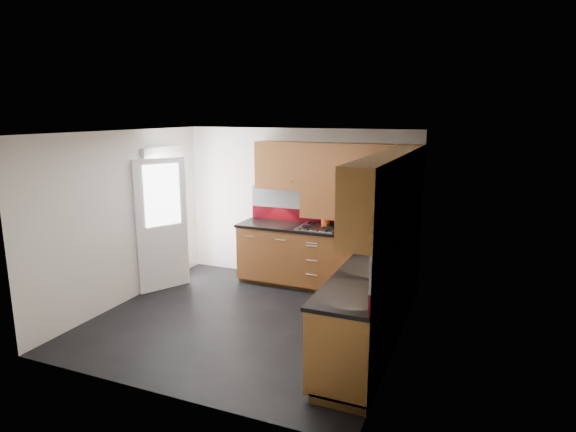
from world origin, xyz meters
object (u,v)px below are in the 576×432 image
at_px(utensil_pot, 326,220).
at_px(toaster, 400,228).
at_px(food_processor, 389,233).
at_px(gas_hob, 318,227).

height_order(utensil_pot, toaster, utensil_pot).
xyz_separation_m(toaster, food_processor, (-0.06, -0.52, 0.04)).
xyz_separation_m(gas_hob, toaster, (1.18, 0.13, 0.07)).
distance_m(gas_hob, food_processor, 1.19).
relative_size(utensil_pot, food_processor, 1.54).
height_order(gas_hob, food_processor, food_processor).
relative_size(toaster, food_processor, 1.00).
bearing_deg(toaster, utensil_pot, 177.93).
bearing_deg(food_processor, gas_hob, 160.88).
relative_size(gas_hob, toaster, 2.03).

